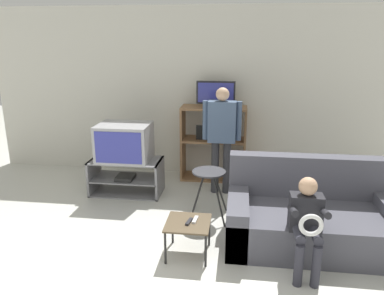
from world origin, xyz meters
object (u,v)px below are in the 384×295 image
object	(u,v)px
media_shelf	(213,143)
remote_control_black	(189,222)
television_main	(124,142)
person_standing_adult	(222,131)
television_flat	(216,95)
couch	(312,218)
person_seated_child	(307,219)
tv_stand	(127,177)
remote_control_white	(195,220)
folding_stool	(209,178)
snack_table	(188,226)

from	to	relation	value
media_shelf	remote_control_black	bearing A→B (deg)	-91.91
television_main	person_standing_adult	distance (m)	1.35
media_shelf	television_flat	bearing A→B (deg)	34.13
television_main	couch	distance (m)	2.63
television_main	remote_control_black	xyz separation A→B (m)	(1.10, -1.46, -0.38)
television_flat	person_seated_child	distance (m)	2.67
person_standing_adult	person_seated_child	bearing A→B (deg)	-64.05
tv_stand	remote_control_white	bearing A→B (deg)	-50.75
folding_stool	remote_control_white	size ratio (longest dim) A/B	4.27
snack_table	remote_control_white	world-z (taller)	remote_control_white
person_seated_child	person_standing_adult	bearing A→B (deg)	115.95
television_main	remote_control_white	distance (m)	1.87
tv_stand	folding_stool	size ratio (longest dim) A/B	1.61
media_shelf	folding_stool	xyz separation A→B (m)	(0.05, -1.35, -0.07)
media_shelf	television_flat	xyz separation A→B (m)	(0.02, 0.02, 0.74)
television_flat	television_main	bearing A→B (deg)	-148.24
couch	person_seated_child	bearing A→B (deg)	-105.81
television_flat	person_standing_adult	bearing A→B (deg)	-76.82
person_standing_adult	folding_stool	bearing A→B (deg)	-96.99
media_shelf	couch	world-z (taller)	media_shelf
couch	person_standing_adult	xyz separation A→B (m)	(-1.04, 1.23, 0.62)
snack_table	person_seated_child	world-z (taller)	person_seated_child
media_shelf	folding_stool	size ratio (longest dim) A/B	1.85
media_shelf	tv_stand	bearing A→B (deg)	-147.87
media_shelf	person_seated_child	bearing A→B (deg)	-66.24
television_main	person_seated_child	distance (m)	2.74
snack_table	couch	size ratio (longest dim) A/B	0.25
remote_control_black	person_seated_child	bearing A→B (deg)	4.25
media_shelf	person_standing_adult	xyz separation A→B (m)	(0.15, -0.53, 0.32)
tv_stand	couch	bearing A→B (deg)	-23.59
remote_control_white	snack_table	bearing A→B (deg)	-140.57
tv_stand	television_flat	size ratio (longest dim) A/B	1.72
person_seated_child	remote_control_white	bearing A→B (deg)	169.38
folding_stool	person_seated_child	bearing A→B (deg)	-45.18
media_shelf	remote_control_black	world-z (taller)	media_shelf
couch	person_seated_child	distance (m)	0.65
television_main	person_seated_child	xyz separation A→B (m)	(2.20, -1.61, -0.20)
remote_control_white	couch	world-z (taller)	couch
folding_stool	couch	world-z (taller)	couch
person_standing_adult	person_seated_child	size ratio (longest dim) A/B	1.63
couch	person_standing_adult	distance (m)	1.73
television_main	person_standing_adult	xyz separation A→B (m)	(1.33, 0.19, 0.15)
couch	media_shelf	bearing A→B (deg)	124.03
tv_stand	remote_control_white	distance (m)	1.82
person_standing_adult	television_flat	bearing A→B (deg)	103.18
television_flat	snack_table	size ratio (longest dim) A/B	1.30
tv_stand	television_main	distance (m)	0.50
television_flat	folding_stool	bearing A→B (deg)	-88.84
couch	person_standing_adult	world-z (taller)	person_standing_adult
snack_table	tv_stand	bearing A→B (deg)	126.76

